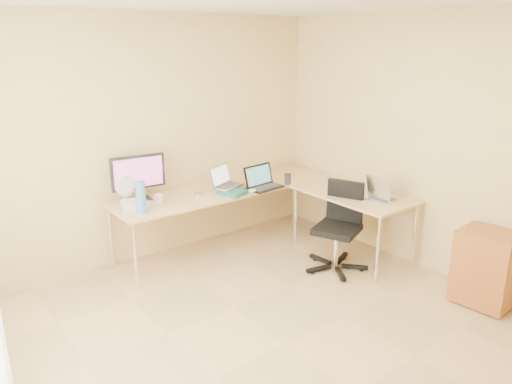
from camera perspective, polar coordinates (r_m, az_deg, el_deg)
floor at (r=4.12m, az=3.46°, el=-17.19°), size 4.50×4.50×0.00m
wall_back at (r=5.39m, az=-12.25°, el=5.87°), size 4.50×0.00×4.50m
wall_right at (r=5.15m, az=21.72°, el=4.51°), size 0.00×4.50×4.50m
desk_main at (r=5.66m, az=-3.25°, el=-3.08°), size 2.65×0.70×0.73m
desk_return at (r=5.57m, az=11.03°, el=-3.72°), size 0.70×1.30×0.73m
monitor at (r=5.19m, az=-13.43°, el=1.61°), size 0.58×0.24×0.48m
book_stack at (r=5.32m, az=-2.83°, el=0.02°), size 0.29×0.34×0.05m
laptop_center at (r=5.39m, az=-3.39°, el=1.78°), size 0.43×0.39×0.23m
laptop_black at (r=5.49m, az=0.97°, el=1.72°), size 0.44×0.34×0.25m
keyboard at (r=5.45m, az=-3.04°, el=0.29°), size 0.38×0.13×0.02m
mouse at (r=5.37m, az=-0.49°, el=0.15°), size 0.11×0.07×0.04m
mug at (r=5.10m, az=-11.17°, el=-0.78°), size 0.11×0.11×0.09m
cd_stack at (r=5.32m, az=-6.63°, el=-0.20°), size 0.13×0.13×0.03m
water_bottle at (r=4.81m, az=-13.15°, el=-0.61°), size 0.12×0.12×0.32m
papers at (r=5.17m, az=-12.99°, el=-1.15°), size 0.22×0.29×0.01m
white_box at (r=4.99m, az=-13.90°, el=-1.41°), size 0.27×0.22×0.08m
desk_fan at (r=5.16m, az=-14.98°, el=0.24°), size 0.27×0.27×0.28m
black_cup at (r=5.67m, az=3.69°, el=1.52°), size 0.10×0.10×0.13m
laptop_return at (r=5.25m, az=14.59°, el=0.27°), size 0.35×0.29×0.23m
office_chair at (r=5.16m, az=9.36°, el=-3.71°), size 0.73×0.73×0.92m
cabinet at (r=4.95m, az=25.03°, el=-7.91°), size 0.44×0.52×0.68m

